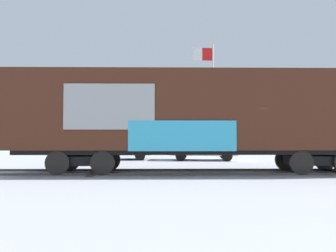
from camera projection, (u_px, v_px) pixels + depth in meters
ground_plane at (228, 173)px, 11.80m from camera, size 260.00×260.00×0.00m
track at (199, 172)px, 11.86m from camera, size 59.96×5.75×0.08m
freight_car at (200, 114)px, 11.94m from camera, size 14.99×3.79×4.20m
flagpole at (208, 81)px, 22.90m from camera, size 1.72×0.31×8.69m
hillside at (191, 123)px, 80.53m from camera, size 119.81×34.43×14.81m
parked_car_black at (117, 146)px, 18.80m from camera, size 4.40×2.43×1.66m
parked_car_white at (203, 147)px, 18.34m from camera, size 4.09×2.03×1.73m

